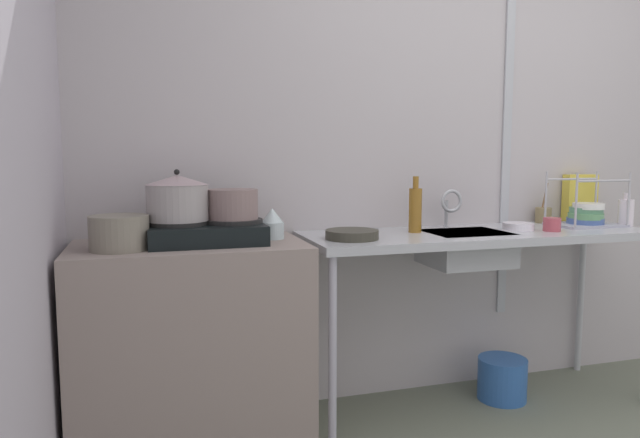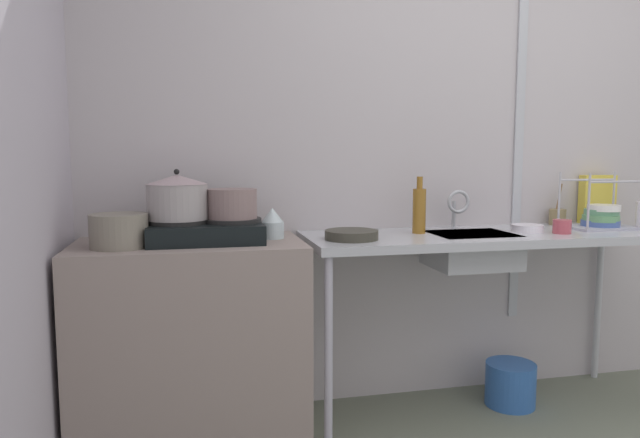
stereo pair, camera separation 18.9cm
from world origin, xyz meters
TOP-DOWN VIEW (x-y plane):
  - wall_back at (0.00, 1.61)m, footprint 4.97×0.10m
  - wall_metal_strip at (0.18, 1.55)m, footprint 0.05×0.01m
  - counter_concrete at (-1.57, 1.28)m, footprint 0.99×0.56m
  - counter_sink at (-0.15, 1.28)m, footprint 1.78×0.56m
  - stove at (-1.49, 1.28)m, footprint 0.49×0.36m
  - pot_on_left_burner at (-1.61, 1.28)m, footprint 0.26×0.26m
  - pot_on_right_burner at (-1.38, 1.28)m, footprint 0.22×0.22m
  - pot_beside_stove at (-1.84, 1.20)m, footprint 0.23×0.23m
  - percolator at (-1.19, 1.33)m, footprint 0.11×0.11m
  - sink_basin at (-0.23, 1.28)m, footprint 0.40×0.34m
  - faucet at (-0.23, 1.43)m, footprint 0.12×0.07m
  - frying_pan at (-0.85, 1.21)m, footprint 0.24×0.24m
  - dish_rack at (0.52, 1.31)m, footprint 0.35×0.25m
  - cup_by_rack at (0.20, 1.18)m, footprint 0.09×0.09m
  - small_bowl_on_drainboard at (0.07, 1.27)m, footprint 0.15×0.15m
  - bottle_by_sink at (-0.48, 1.34)m, footprint 0.06×0.06m
  - cereal_box at (0.65, 1.51)m, footprint 0.19×0.09m
  - utensil_jar at (0.40, 1.50)m, footprint 0.09×0.09m
  - bucket_on_floor at (0.02, 1.29)m, footprint 0.25×0.25m

SIDE VIEW (x-z plane):
  - bucket_on_floor at x=0.02m, z-range 0.00..0.22m
  - counter_concrete at x=-1.57m, z-range 0.00..0.90m
  - sink_basin at x=-0.23m, z-range 0.74..0.90m
  - counter_sink at x=-0.15m, z-range 0.39..1.29m
  - small_bowl_on_drainboard at x=0.07m, z-range 0.90..0.94m
  - frying_pan at x=-0.85m, z-range 0.90..0.94m
  - cup_by_rack at x=0.20m, z-range 0.90..0.97m
  - utensil_jar at x=0.40m, z-range 0.83..1.06m
  - stove at x=-1.49m, z-range 0.90..1.00m
  - dish_rack at x=0.52m, z-range 0.81..1.10m
  - percolator at x=-1.19m, z-range 0.90..1.04m
  - pot_beside_stove at x=-1.84m, z-range 0.90..1.04m
  - bottle_by_sink at x=-0.48m, z-range 0.88..1.15m
  - faucet at x=-0.23m, z-range 0.93..1.13m
  - cereal_box at x=0.65m, z-range 0.90..1.17m
  - pot_on_right_burner at x=-1.38m, z-range 1.00..1.13m
  - pot_on_left_burner at x=-1.61m, z-range 0.99..1.21m
  - wall_back at x=0.00m, z-range 0.00..2.59m
  - wall_metal_strip at x=0.18m, z-range 0.39..2.46m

